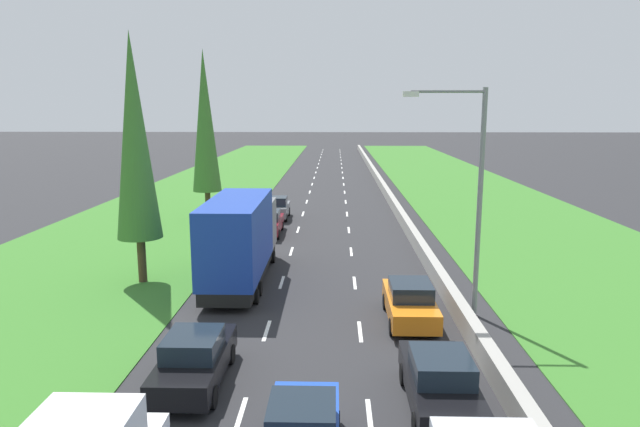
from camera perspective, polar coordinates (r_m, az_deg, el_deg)
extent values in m
plane|color=#28282B|center=(59.45, 0.77, 2.59)|extent=(300.00, 300.00, 0.00)
cube|color=#387528|center=(60.94, -11.22, 2.60)|extent=(14.00, 140.00, 0.04)
cube|color=#387528|center=(60.97, 14.40, 2.48)|extent=(14.00, 140.00, 0.04)
cube|color=#9E9B93|center=(59.59, 6.27, 2.96)|extent=(0.44, 120.00, 0.85)
cube|color=white|center=(16.31, -8.09, -19.68)|extent=(0.14, 2.00, 0.01)
cube|color=white|center=(21.64, -5.41, -11.73)|extent=(0.14, 2.00, 0.01)
cube|color=white|center=(27.26, -3.90, -6.97)|extent=(0.14, 2.00, 0.01)
cube|color=white|center=(33.01, -2.92, -3.85)|extent=(0.14, 2.00, 0.01)
cube|color=white|center=(38.84, -2.24, -1.66)|extent=(0.14, 2.00, 0.01)
cube|color=white|center=(44.71, -1.73, -0.04)|extent=(0.14, 2.00, 0.01)
cube|color=white|center=(50.61, -1.35, 1.20)|extent=(0.14, 2.00, 0.01)
cube|color=white|center=(56.53, -1.04, 2.18)|extent=(0.14, 2.00, 0.01)
cube|color=white|center=(62.47, -0.80, 2.98)|extent=(0.14, 2.00, 0.01)
cube|color=white|center=(68.42, -0.59, 3.64)|extent=(0.14, 2.00, 0.01)
cube|color=white|center=(74.38, -0.42, 4.19)|extent=(0.14, 2.00, 0.01)
cube|color=white|center=(80.34, -0.27, 4.66)|extent=(0.14, 2.00, 0.01)
cube|color=white|center=(86.31, -0.15, 5.06)|extent=(0.14, 2.00, 0.01)
cube|color=white|center=(92.28, -0.04, 5.42)|extent=(0.14, 2.00, 0.01)
cube|color=white|center=(98.26, 0.06, 5.73)|extent=(0.14, 2.00, 0.01)
cube|color=white|center=(104.23, 0.15, 6.00)|extent=(0.14, 2.00, 0.01)
cube|color=white|center=(110.22, 0.22, 6.24)|extent=(0.14, 2.00, 0.01)
cube|color=white|center=(116.20, 0.29, 6.46)|extent=(0.14, 2.00, 0.01)
cube|color=white|center=(16.14, 5.06, -19.96)|extent=(0.14, 2.00, 0.01)
cube|color=white|center=(21.52, 4.08, -11.84)|extent=(0.14, 2.00, 0.01)
cube|color=white|center=(27.16, 3.53, -7.03)|extent=(0.14, 2.00, 0.01)
cube|color=white|center=(32.93, 3.18, -3.89)|extent=(0.14, 2.00, 0.01)
cube|color=white|center=(38.77, 2.93, -1.68)|extent=(0.14, 2.00, 0.01)
cube|color=white|center=(44.65, 2.75, -0.06)|extent=(0.14, 2.00, 0.01)
cube|color=white|center=(50.56, 2.62, 1.18)|extent=(0.14, 2.00, 0.01)
cube|color=white|center=(56.49, 2.51, 2.17)|extent=(0.14, 2.00, 0.01)
cube|color=white|center=(62.43, 2.42, 2.97)|extent=(0.14, 2.00, 0.01)
cube|color=white|center=(68.38, 2.34, 3.62)|extent=(0.14, 2.00, 0.01)
cube|color=white|center=(74.34, 2.28, 4.18)|extent=(0.14, 2.00, 0.01)
cube|color=white|center=(80.31, 2.23, 4.65)|extent=(0.14, 2.00, 0.01)
cube|color=white|center=(86.28, 2.19, 5.05)|extent=(0.14, 2.00, 0.01)
cube|color=white|center=(92.25, 2.15, 5.41)|extent=(0.14, 2.00, 0.01)
cube|color=white|center=(98.23, 2.11, 5.72)|extent=(0.14, 2.00, 0.01)
cube|color=white|center=(104.21, 2.08, 5.99)|extent=(0.14, 2.00, 0.01)
cube|color=white|center=(110.19, 2.05, 6.24)|extent=(0.14, 2.00, 0.01)
cube|color=white|center=(116.17, 2.03, 6.46)|extent=(0.14, 2.00, 0.01)
cube|color=black|center=(16.54, 12.02, -16.70)|extent=(1.76, 4.50, 0.72)
cube|color=#19232D|center=(16.11, 12.21, -14.86)|extent=(1.56, 1.90, 0.60)
cylinder|color=black|center=(17.81, 8.51, -15.80)|extent=(0.22, 0.64, 0.64)
cylinder|color=black|center=(18.07, 13.74, -15.59)|extent=(0.22, 0.64, 0.64)
cylinder|color=black|center=(15.38, 9.82, -20.38)|extent=(0.22, 0.64, 0.64)
cylinder|color=black|center=(15.68, 15.99, -20.01)|extent=(0.22, 0.64, 0.64)
cube|color=black|center=(17.89, -12.54, -14.53)|extent=(1.76, 4.50, 0.72)
cube|color=#19232D|center=(17.49, -12.75, -12.78)|extent=(1.56, 1.90, 0.60)
cylinder|color=black|center=(19.46, -13.84, -13.63)|extent=(0.22, 0.64, 0.64)
cylinder|color=black|center=(19.11, -9.07, -13.91)|extent=(0.22, 0.64, 0.64)
cylinder|color=black|center=(17.06, -16.40, -17.37)|extent=(0.22, 0.64, 0.64)
cylinder|color=black|center=(16.67, -10.89, -17.83)|extent=(0.22, 0.64, 0.64)
cube|color=#19232D|center=(13.42, -1.84, -19.84)|extent=(1.52, 1.60, 0.64)
cylinder|color=black|center=(15.32, -4.49, -20.39)|extent=(0.22, 0.64, 0.64)
cylinder|color=black|center=(15.25, 1.59, -20.52)|extent=(0.22, 0.64, 0.64)
cube|color=orange|center=(22.47, 9.07, -9.13)|extent=(1.76, 4.50, 0.72)
cube|color=#19232D|center=(22.12, 9.17, -7.64)|extent=(1.56, 1.90, 0.60)
cylinder|color=black|center=(23.81, 6.68, -8.84)|extent=(0.22, 0.64, 0.64)
cylinder|color=black|center=(24.01, 10.53, -8.79)|extent=(0.22, 0.64, 0.64)
cylinder|color=black|center=(21.21, 7.35, -11.33)|extent=(0.22, 0.64, 0.64)
cylinder|color=black|center=(21.43, 11.69, -11.24)|extent=(0.22, 0.64, 0.64)
cube|color=black|center=(27.55, -7.89, -5.57)|extent=(2.20, 9.40, 0.56)
cube|color=slate|center=(30.64, -6.88, -0.96)|extent=(2.40, 2.20, 2.50)
cube|color=#19389E|center=(26.02, -8.39, -2.15)|extent=(2.44, 7.20, 3.30)
cylinder|color=black|center=(30.94, -8.94, -4.34)|extent=(0.22, 0.64, 0.64)
cylinder|color=black|center=(30.62, -4.80, -4.41)|extent=(0.22, 0.64, 0.64)
cylinder|color=black|center=(25.79, -11.14, -7.44)|extent=(0.22, 0.64, 0.64)
cylinder|color=black|center=(25.40, -6.17, -7.58)|extent=(0.22, 0.64, 0.64)
cylinder|color=black|center=(24.79, -11.69, -8.20)|extent=(0.22, 0.64, 0.64)
cylinder|color=black|center=(24.39, -6.50, -8.36)|extent=(0.22, 0.64, 0.64)
cube|color=maroon|center=(37.40, -5.32, -1.11)|extent=(1.76, 4.50, 0.72)
cube|color=#19232D|center=(37.13, -5.36, -0.16)|extent=(1.56, 1.90, 0.60)
cylinder|color=black|center=(38.93, -6.24, -1.21)|extent=(0.22, 0.64, 0.64)
cylinder|color=black|center=(38.75, -3.89, -1.23)|extent=(0.22, 0.64, 0.64)
cylinder|color=black|center=(36.23, -6.82, -2.10)|extent=(0.22, 0.64, 0.64)
cylinder|color=black|center=(36.03, -4.30, -2.13)|extent=(0.22, 0.64, 0.64)
cube|color=slate|center=(42.76, -4.37, 0.40)|extent=(1.68, 3.90, 0.76)
cube|color=#19232D|center=(42.35, -4.42, 1.26)|extent=(1.52, 1.60, 0.64)
cylinder|color=black|center=(44.10, -5.18, 0.19)|extent=(0.22, 0.64, 0.64)
cylinder|color=black|center=(43.95, -3.22, 0.18)|extent=(0.22, 0.64, 0.64)
cylinder|color=black|center=(41.74, -5.57, -0.40)|extent=(0.22, 0.64, 0.64)
cylinder|color=black|center=(41.58, -3.49, -0.41)|extent=(0.22, 0.64, 0.64)
cylinder|color=#4C3823|center=(28.27, -17.60, -4.50)|extent=(0.40, 0.40, 2.20)
cone|color=#3D752D|center=(27.40, -18.28, 7.41)|extent=(2.09, 2.09, 9.50)
cylinder|color=#4C3823|center=(42.96, -11.28, 0.81)|extent=(0.40, 0.40, 2.20)
cone|color=#3D752D|center=(42.38, -11.59, 9.16)|extent=(2.11, 2.11, 10.29)
cylinder|color=gray|center=(22.77, 15.86, 0.80)|extent=(0.20, 0.20, 9.00)
cylinder|color=gray|center=(22.17, 12.85, 11.98)|extent=(2.80, 0.12, 0.12)
cube|color=silver|center=(21.95, 9.17, 11.87)|extent=(0.60, 0.28, 0.20)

